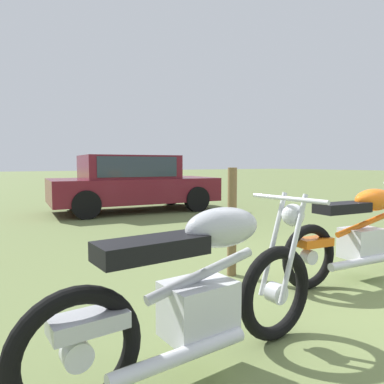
{
  "coord_description": "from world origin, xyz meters",
  "views": [
    {
      "loc": [
        -3.43,
        -1.95,
        1.22
      ],
      "look_at": [
        -0.65,
        2.39,
        0.8
      ],
      "focal_mm": 32.75,
      "sensor_mm": 36.0,
      "label": 1
    }
  ],
  "objects_px": {
    "motorcycle_silver": "(199,291)",
    "car_burgundy": "(132,180)",
    "motorcycle_orange": "(362,233)",
    "fence_post_wooden": "(232,222)"
  },
  "relations": [
    {
      "from": "motorcycle_orange",
      "to": "fence_post_wooden",
      "type": "xyz_separation_m",
      "value": [
        -1.1,
        0.82,
        0.11
      ]
    },
    {
      "from": "motorcycle_orange",
      "to": "car_burgundy",
      "type": "bearing_deg",
      "value": 95.7
    },
    {
      "from": "motorcycle_silver",
      "to": "car_burgundy",
      "type": "bearing_deg",
      "value": 67.93
    },
    {
      "from": "motorcycle_orange",
      "to": "car_burgundy",
      "type": "distance_m",
      "value": 6.32
    },
    {
      "from": "motorcycle_silver",
      "to": "motorcycle_orange",
      "type": "xyz_separation_m",
      "value": [
        2.39,
        0.47,
        -0.0
      ]
    },
    {
      "from": "motorcycle_silver",
      "to": "motorcycle_orange",
      "type": "relative_size",
      "value": 0.98
    },
    {
      "from": "motorcycle_silver",
      "to": "motorcycle_orange",
      "type": "bearing_deg",
      "value": 8.9
    },
    {
      "from": "motorcycle_silver",
      "to": "fence_post_wooden",
      "type": "xyz_separation_m",
      "value": [
        1.29,
        1.3,
        0.1
      ]
    },
    {
      "from": "motorcycle_silver",
      "to": "car_burgundy",
      "type": "height_order",
      "value": "car_burgundy"
    },
    {
      "from": "motorcycle_silver",
      "to": "car_burgundy",
      "type": "relative_size",
      "value": 0.47
    }
  ]
}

